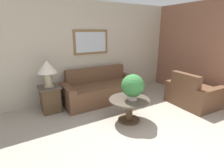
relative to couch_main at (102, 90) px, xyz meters
The scene contains 9 objects.
ground_plane 2.74m from the couch_main, 93.44° to the right, with size 20.00×20.00×0.00m, color gray.
wall_back 1.15m from the couch_main, 107.06° to the left, with size 7.40×0.09×2.60m.
wall_right 2.97m from the couch_main, 23.44° to the right, with size 0.06×5.22×2.60m.
couch_main is the anchor object (origin of this frame).
armchair 2.37m from the couch_main, 38.45° to the right, with size 0.98×1.18×0.87m.
coffee_table 1.30m from the couch_main, 91.81° to the right, with size 0.84×0.84×0.49m.
side_table 1.36m from the couch_main, behind, with size 0.47×0.47×0.62m.
table_lamp 1.55m from the couch_main, behind, with size 0.43×0.43×0.60m.
potted_plant_on_table 1.43m from the couch_main, 90.19° to the right, with size 0.46×0.46×0.53m.
Camera 1 is at (-1.92, -1.26, 1.85)m, focal length 28.00 mm.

